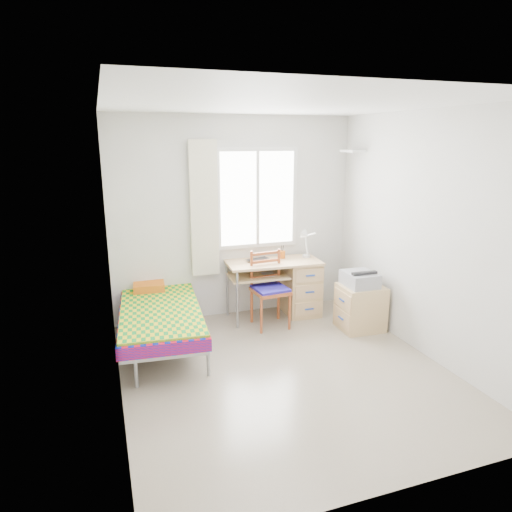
{
  "coord_description": "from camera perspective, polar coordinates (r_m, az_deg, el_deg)",
  "views": [
    {
      "loc": [
        -1.65,
        -3.88,
        2.3
      ],
      "look_at": [
        -0.12,
        0.55,
        1.1
      ],
      "focal_mm": 32.0,
      "sensor_mm": 36.0,
      "label": 1
    }
  ],
  "objects": [
    {
      "name": "floor",
      "position": [
        4.8,
        3.65,
        -14.22
      ],
      "size": [
        3.5,
        3.5,
        0.0
      ],
      "primitive_type": "plane",
      "color": "#BCAD93",
      "rests_on": "ground"
    },
    {
      "name": "ceiling",
      "position": [
        4.23,
        4.24,
        18.45
      ],
      "size": [
        3.5,
        3.5,
        0.0
      ],
      "primitive_type": "plane",
      "rotation": [
        3.14,
        0.0,
        0.0
      ],
      "color": "white",
      "rests_on": "wall_back"
    },
    {
      "name": "wall_back",
      "position": [
        5.95,
        -2.65,
        4.73
      ],
      "size": [
        3.2,
        0.0,
        3.2
      ],
      "primitive_type": "plane",
      "rotation": [
        1.57,
        0.0,
        0.0
      ],
      "color": "silver",
      "rests_on": "ground"
    },
    {
      "name": "wall_left",
      "position": [
        4.01,
        -17.67,
        -0.72
      ],
      "size": [
        0.0,
        3.5,
        3.5
      ],
      "primitive_type": "plane",
      "rotation": [
        1.57,
        0.0,
        1.57
      ],
      "color": "silver",
      "rests_on": "ground"
    },
    {
      "name": "wall_right",
      "position": [
        5.16,
        20.54,
        2.32
      ],
      "size": [
        0.0,
        3.5,
        3.5
      ],
      "primitive_type": "plane",
      "rotation": [
        1.57,
        0.0,
        -1.57
      ],
      "color": "silver",
      "rests_on": "ground"
    },
    {
      "name": "window",
      "position": [
        5.99,
        0.17,
        7.21
      ],
      "size": [
        1.1,
        0.04,
        1.3
      ],
      "color": "white",
      "rests_on": "wall_back"
    },
    {
      "name": "curtain",
      "position": [
        5.76,
        -6.5,
        5.83
      ],
      "size": [
        0.35,
        0.05,
        1.7
      ],
      "primitive_type": "cube",
      "color": "beige",
      "rests_on": "wall_back"
    },
    {
      "name": "floating_shelf",
      "position": [
        6.15,
        12.02,
        12.71
      ],
      "size": [
        0.2,
        0.32,
        0.03
      ],
      "primitive_type": "cube",
      "color": "white",
      "rests_on": "wall_right"
    },
    {
      "name": "bed",
      "position": [
        5.35,
        -11.99,
        -6.77
      ],
      "size": [
        1.04,
        1.96,
        0.82
      ],
      "rotation": [
        0.0,
        0.0,
        -0.09
      ],
      "color": "#95989D",
      "rests_on": "floor"
    },
    {
      "name": "desk",
      "position": [
        6.14,
        5.01,
        -3.53
      ],
      "size": [
        1.25,
        0.63,
        0.76
      ],
      "rotation": [
        0.0,
        0.0,
        -0.06
      ],
      "color": "tan",
      "rests_on": "floor"
    },
    {
      "name": "chair",
      "position": [
        5.72,
        1.7,
        -3.56
      ],
      "size": [
        0.45,
        0.45,
        0.96
      ],
      "rotation": [
        0.0,
        0.0,
        0.09
      ],
      "color": "#974C1D",
      "rests_on": "floor"
    },
    {
      "name": "cabinet",
      "position": [
        5.82,
        12.9,
        -6.28
      ],
      "size": [
        0.54,
        0.48,
        0.56
      ],
      "rotation": [
        0.0,
        0.0,
        -0.04
      ],
      "color": "tan",
      "rests_on": "floor"
    },
    {
      "name": "printer",
      "position": [
        5.7,
        12.85,
        -2.78
      ],
      "size": [
        0.37,
        0.42,
        0.18
      ],
      "rotation": [
        0.0,
        0.0,
        -0.03
      ],
      "color": "#A3A5AB",
      "rests_on": "cabinet"
    },
    {
      "name": "laptop",
      "position": [
        5.92,
        0.44,
        -0.55
      ],
      "size": [
        0.36,
        0.28,
        0.02
      ],
      "primitive_type": "imported",
      "rotation": [
        0.0,
        0.0,
        0.27
      ],
      "color": "black",
      "rests_on": "desk"
    },
    {
      "name": "pen_cup",
      "position": [
        6.08,
        3.29,
        0.18
      ],
      "size": [
        0.1,
        0.1,
        0.1
      ],
      "primitive_type": "cylinder",
      "rotation": [
        0.0,
        0.0,
        -0.32
      ],
      "color": "orange",
      "rests_on": "desk"
    },
    {
      "name": "task_lamp",
      "position": [
        5.98,
        6.3,
        1.96
      ],
      "size": [
        0.23,
        0.32,
        0.42
      ],
      "rotation": [
        0.0,
        0.0,
        0.01
      ],
      "color": "white",
      "rests_on": "desk"
    },
    {
      "name": "book",
      "position": [
        5.9,
        0.85,
        -2.42
      ],
      "size": [
        0.17,
        0.23,
        0.02
      ],
      "primitive_type": "imported",
      "rotation": [
        0.0,
        0.0,
        -0.04
      ],
      "color": "gray",
      "rests_on": "desk"
    }
  ]
}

